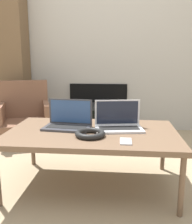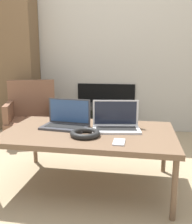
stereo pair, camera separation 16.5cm
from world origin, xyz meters
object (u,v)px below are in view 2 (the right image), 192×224
object	(u,v)px
headphones	(86,133)
laptop_right	(116,123)
phone	(119,142)
armchair	(32,110)
laptop_left	(67,121)
tv	(104,119)

from	to	relation	value
headphones	laptop_right	bearing A→B (deg)	47.48
phone	armchair	distance (m)	1.69
laptop_right	headphones	distance (m)	0.28
laptop_left	laptop_right	size ratio (longest dim) A/B	0.98
laptop_right	armchair	size ratio (longest dim) A/B	0.54
laptop_left	armchair	distance (m)	1.18
laptop_right	phone	distance (m)	0.31
phone	armchair	world-z (taller)	armchair
laptop_left	laptop_right	distance (m)	0.38
headphones	armchair	world-z (taller)	armchair
headphones	armchair	distance (m)	1.46
headphones	armchair	size ratio (longest dim) A/B	0.30
headphones	phone	world-z (taller)	headphones
laptop_left	tv	distance (m)	1.35
laptop_right	armchair	bearing A→B (deg)	130.62
tv	phone	bearing A→B (deg)	-78.41
phone	headphones	bearing A→B (deg)	157.69
laptop_left	tv	bearing A→B (deg)	91.66
laptop_right	tv	world-z (taller)	laptop_right
laptop_left	phone	distance (m)	0.53
laptop_left	laptop_right	xyz separation A→B (m)	(0.38, -0.00, 0.00)
phone	tv	bearing A→B (deg)	101.59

